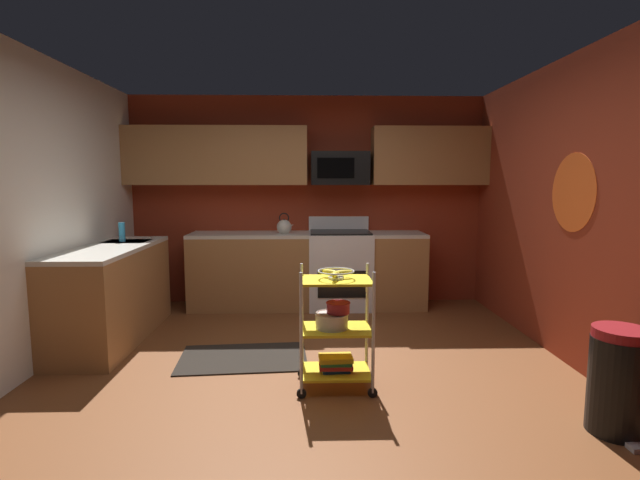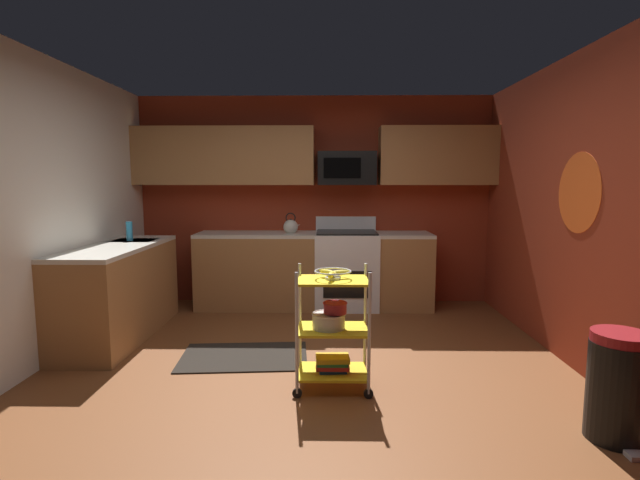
{
  "view_description": "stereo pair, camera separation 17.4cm",
  "coord_description": "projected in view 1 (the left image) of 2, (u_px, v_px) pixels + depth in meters",
  "views": [
    {
      "loc": [
        -0.0,
        -3.65,
        1.54
      ],
      "look_at": [
        0.1,
        0.33,
        1.05
      ],
      "focal_mm": 26.69,
      "sensor_mm": 36.0,
      "label": 1
    },
    {
      "loc": [
        0.17,
        -3.65,
        1.54
      ],
      "look_at": [
        0.1,
        0.33,
        1.05
      ],
      "focal_mm": 26.69,
      "sensor_mm": 36.0,
      "label": 2
    }
  ],
  "objects": [
    {
      "name": "floor",
      "position": [
        308.0,
        377.0,
        3.81
      ],
      "size": [
        4.4,
        4.8,
        0.04
      ],
      "primitive_type": "cube",
      "color": "brown",
      "rests_on": "ground"
    },
    {
      "name": "wall_back",
      "position": [
        308.0,
        201.0,
        6.06
      ],
      "size": [
        4.52,
        0.06,
        2.6
      ],
      "primitive_type": "cube",
      "color": "maroon",
      "rests_on": "ground"
    },
    {
      "name": "wall_left",
      "position": [
        13.0,
        214.0,
        3.59
      ],
      "size": [
        0.06,
        4.8,
        2.6
      ],
      "primitive_type": "cube",
      "color": "silver",
      "rests_on": "ground"
    },
    {
      "name": "wall_right",
      "position": [
        593.0,
        213.0,
        3.71
      ],
      "size": [
        0.06,
        4.8,
        2.6
      ],
      "primitive_type": "cube",
      "color": "maroon",
      "rests_on": "ground"
    },
    {
      "name": "wall_flower_decal",
      "position": [
        573.0,
        193.0,
        3.93
      ],
      "size": [
        0.0,
        0.66,
        0.66
      ],
      "primitive_type": "cylinder",
      "rotation": [
        0.0,
        1.57,
        0.0
      ],
      "color": "#E5591E"
    },
    {
      "name": "counter_run",
      "position": [
        243.0,
        277.0,
        5.37
      ],
      "size": [
        3.62,
        2.35,
        0.92
      ],
      "color": "#9E6B3D",
      "rests_on": "ground"
    },
    {
      "name": "oven_range",
      "position": [
        340.0,
        268.0,
        5.85
      ],
      "size": [
        0.76,
        0.65,
        1.1
      ],
      "color": "white",
      "rests_on": "ground"
    },
    {
      "name": "upper_cabinets",
      "position": [
        300.0,
        156.0,
        5.8
      ],
      "size": [
        4.4,
        0.33,
        0.7
      ],
      "color": "#9E6B3D"
    },
    {
      "name": "microwave",
      "position": [
        340.0,
        168.0,
        5.8
      ],
      "size": [
        0.7,
        0.39,
        0.4
      ],
      "color": "black"
    },
    {
      "name": "rolling_cart",
      "position": [
        336.0,
        329.0,
        3.53
      ],
      "size": [
        0.58,
        0.39,
        0.91
      ],
      "color": "silver",
      "rests_on": "ground"
    },
    {
      "name": "fruit_bowl",
      "position": [
        336.0,
        273.0,
        3.48
      ],
      "size": [
        0.27,
        0.27,
        0.07
      ],
      "color": "silver",
      "rests_on": "rolling_cart"
    },
    {
      "name": "mixing_bowl_large",
      "position": [
        332.0,
        320.0,
        3.52
      ],
      "size": [
        0.25,
        0.25,
        0.11
      ],
      "color": "silver",
      "rests_on": "rolling_cart"
    },
    {
      "name": "mixing_bowl_small",
      "position": [
        338.0,
        307.0,
        3.51
      ],
      "size": [
        0.18,
        0.18,
        0.08
      ],
      "color": "maroon",
      "rests_on": "rolling_cart"
    },
    {
      "name": "book_stack",
      "position": [
        336.0,
        363.0,
        3.56
      ],
      "size": [
        0.26,
        0.18,
        0.11
      ],
      "color": "#1E4C8C",
      "rests_on": "rolling_cart"
    },
    {
      "name": "kettle",
      "position": [
        284.0,
        227.0,
        5.76
      ],
      "size": [
        0.21,
        0.18,
        0.26
      ],
      "color": "beige",
      "rests_on": "counter_run"
    },
    {
      "name": "dish_soap_bottle",
      "position": [
        122.0,
        232.0,
        4.92
      ],
      "size": [
        0.06,
        0.06,
        0.2
      ],
      "primitive_type": "cylinder",
      "color": "#2D8CBF",
      "rests_on": "counter_run"
    },
    {
      "name": "trash_can",
      "position": [
        619.0,
        381.0,
        2.9
      ],
      "size": [
        0.34,
        0.42,
        0.66
      ],
      "color": "black",
      "rests_on": "ground"
    },
    {
      "name": "floor_rug",
      "position": [
        243.0,
        358.0,
        4.16
      ],
      "size": [
        1.15,
        0.78,
        0.01
      ],
      "primitive_type": "cube",
      "rotation": [
        0.0,
        0.0,
        0.07
      ],
      "color": "black",
      "rests_on": "ground"
    }
  ]
}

